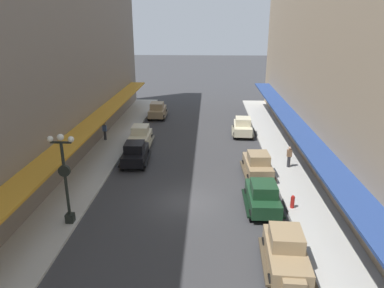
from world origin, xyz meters
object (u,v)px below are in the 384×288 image
at_px(fire_hydrant, 293,201).
at_px(lamp_post_with_clock, 65,175).
at_px(parked_car_1, 286,251).
at_px(parked_car_3, 140,136).
at_px(parked_car_6, 243,126).
at_px(parked_car_0, 258,164).
at_px(parked_car_4, 157,110).
at_px(parked_car_2, 263,195).
at_px(pedestrian_0, 289,157).
at_px(parked_car_5, 135,153).
at_px(pedestrian_1, 105,131).

bearing_deg(fire_hydrant, lamp_post_with_clock, -170.11).
relative_size(parked_car_1, fire_hydrant, 5.26).
bearing_deg(parked_car_3, parked_car_6, 21.16).
xyz_separation_m(parked_car_0, parked_car_3, (-9.76, 6.25, 0.00)).
relative_size(parked_car_0, parked_car_4, 1.01).
relative_size(parked_car_1, lamp_post_with_clock, 0.84).
height_order(parked_car_3, parked_car_6, same).
bearing_deg(parked_car_2, fire_hydrant, 1.00).
xyz_separation_m(lamp_post_with_clock, pedestrian_0, (13.83, 8.70, -2.00)).
xyz_separation_m(parked_car_2, fire_hydrant, (1.81, 0.03, -0.38)).
bearing_deg(parked_car_4, parked_car_0, -59.60).
xyz_separation_m(parked_car_2, parked_car_5, (-9.05, 6.97, 0.00)).
distance_m(parked_car_0, parked_car_1, 10.55).
bearing_deg(parked_car_1, parked_car_6, 90.58).
relative_size(parked_car_2, parked_car_6, 0.99).
xyz_separation_m(parked_car_3, parked_car_4, (0.18, 10.08, 0.00)).
height_order(parked_car_2, parked_car_3, same).
bearing_deg(fire_hydrant, pedestrian_0, 80.51).
bearing_deg(parked_car_5, parked_car_4, 90.82).
xyz_separation_m(lamp_post_with_clock, fire_hydrant, (12.75, 2.22, -2.42)).
xyz_separation_m(parked_car_1, pedestrian_0, (2.59, 12.02, 0.05)).
distance_m(parked_car_2, parked_car_3, 14.71).
distance_m(parked_car_2, pedestrian_0, 7.12).
xyz_separation_m(parked_car_3, parked_car_6, (9.53, 3.69, 0.00)).
distance_m(parked_car_1, parked_car_5, 15.60).
relative_size(parked_car_6, fire_hydrant, 5.27).
height_order(lamp_post_with_clock, pedestrian_1, lamp_post_with_clock).
height_order(parked_car_6, pedestrian_1, parked_car_6).
height_order(fire_hydrant, pedestrian_0, pedestrian_0).
height_order(parked_car_0, parked_car_4, same).
bearing_deg(parked_car_1, parked_car_0, 89.87).
bearing_deg(parked_car_0, parked_car_2, -93.70).
relative_size(parked_car_0, parked_car_1, 1.00).
relative_size(parked_car_6, pedestrian_0, 2.63).
bearing_deg(lamp_post_with_clock, parked_car_3, 83.62).
bearing_deg(pedestrian_1, parked_car_4, 67.23).
bearing_deg(parked_car_6, parked_car_5, -138.82).
height_order(parked_car_0, parked_car_3, same).
bearing_deg(lamp_post_with_clock, parked_car_0, 32.68).
bearing_deg(fire_hydrant, parked_car_0, 106.51).
bearing_deg(parked_car_3, parked_car_5, -84.89).
relative_size(parked_car_1, parked_car_4, 1.01).
bearing_deg(parked_car_5, lamp_post_with_clock, -101.67).
xyz_separation_m(parked_car_4, pedestrian_1, (-3.73, -8.90, 0.07)).
height_order(parked_car_5, lamp_post_with_clock, lamp_post_with_clock).
height_order(parked_car_0, parked_car_5, same).
xyz_separation_m(parked_car_2, parked_car_3, (-9.43, 11.28, 0.00)).
xyz_separation_m(parked_car_0, fire_hydrant, (1.48, -5.01, -0.38)).
bearing_deg(lamp_post_with_clock, pedestrian_1, 97.95).
bearing_deg(lamp_post_with_clock, parked_car_5, 78.33).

